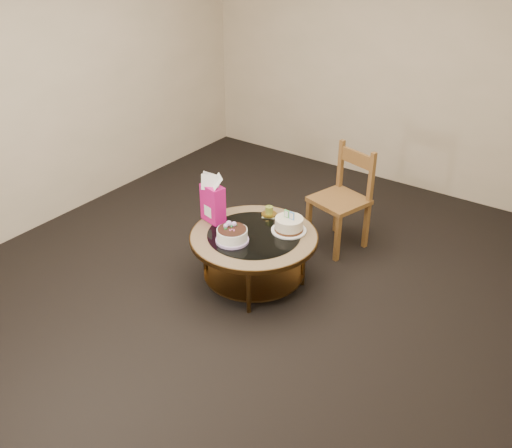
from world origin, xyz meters
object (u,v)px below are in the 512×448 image
Objects in this scene: cream_cake at (289,225)px; dining_chair at (342,198)px; gift_bag at (213,199)px; coffee_table at (254,243)px; decorated_cake at (232,236)px.

cream_cake is 0.31× the size of dining_chair.
cream_cake is at bearing 33.69° from gift_bag.
cream_cake is 0.75m from dining_chair.
gift_bag is 1.19m from dining_chair.
coffee_table is 3.93× the size of decorated_cake.
decorated_cake is at bearing -13.96° from gift_bag.
decorated_cake is 0.40m from gift_bag.
coffee_table is at bearing 15.55° from gift_bag.
gift_bag is (-0.33, 0.17, 0.15)m from decorated_cake.
cream_cake is (0.20, 0.20, 0.14)m from coffee_table.
gift_bag reaches higher than decorated_cake.
dining_chair is at bearing 89.14° from cream_cake.
gift_bag reaches higher than coffee_table.
cream_cake reaches higher than decorated_cake.
dining_chair reaches higher than decorated_cake.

